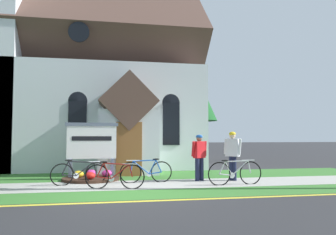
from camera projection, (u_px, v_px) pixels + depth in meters
ground at (121, 177)px, 12.59m from camera, size 140.00×140.00×0.00m
sidewalk_slab at (65, 187)px, 10.05m from camera, size 32.00×2.04×0.01m
grass_verge at (56, 197)px, 8.31m from camera, size 32.00×1.50×0.01m
church_lawn at (73, 177)px, 12.49m from camera, size 24.00×2.92×0.01m
curb_paint_stripe at (50, 204)px, 7.43m from camera, size 28.00×0.16×0.01m
church_building at (79, 79)px, 19.11m from camera, size 12.12×12.78×13.12m
church_sign at (92, 143)px, 11.91m from camera, size 1.87×0.19×2.03m
flower_bed at (91, 178)px, 11.56m from camera, size 1.98×1.98×0.34m
bicycle_green at (79, 173)px, 10.50m from camera, size 1.73×0.54×0.83m
bicycle_silver at (235, 173)px, 10.45m from camera, size 1.82×0.13×0.82m
bicycle_white at (114, 176)px, 9.69m from camera, size 1.74×0.41×0.82m
bicycle_black at (146, 171)px, 10.97m from camera, size 1.76×0.10×0.82m
cyclist_in_red_jersey at (233, 152)px, 11.49m from camera, size 0.47×0.67×1.70m
cyclist_in_blue_jersey at (199, 154)px, 11.43m from camera, size 0.59×0.44×1.60m
roadside_conifer at (188, 89)px, 20.60m from camera, size 3.57×3.57×6.58m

